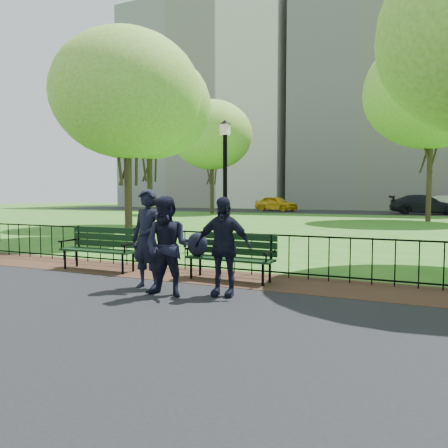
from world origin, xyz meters
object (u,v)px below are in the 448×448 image
at_px(tree_mid_w, 149,106).
at_px(tree_far_w, 212,135).
at_px(tree_far_e, 432,91).
at_px(person_left, 148,239).
at_px(tree_near_w, 127,95).
at_px(park_bench_main, 215,248).
at_px(sedan_dark, 425,204).
at_px(person_mid, 167,247).
at_px(lamppost, 225,180).
at_px(park_bench_left_a, 101,244).
at_px(taxi, 276,204).
at_px(person_right, 223,246).

bearing_deg(tree_mid_w, tree_far_w, 103.30).
distance_m(tree_far_e, person_left, 24.86).
bearing_deg(tree_near_w, park_bench_main, -42.16).
bearing_deg(sedan_dark, person_mid, 165.55).
bearing_deg(person_left, tree_far_e, 81.77).
height_order(tree_far_e, tree_far_w, tree_far_e).
distance_m(tree_mid_w, tree_far_e, 17.16).
bearing_deg(sedan_dark, park_bench_main, 165.37).
relative_size(lamppost, tree_mid_w, 0.44).
bearing_deg(park_bench_left_a, tree_far_e, 72.79).
xyz_separation_m(lamppost, tree_far_e, (5.89, 17.70, 5.79)).
relative_size(lamppost, tree_far_w, 0.41).
bearing_deg(taxi, person_mid, -147.54).
bearing_deg(tree_far_w, person_mid, -65.47).
height_order(park_bench_main, tree_far_w, tree_far_w).
distance_m(person_mid, sedan_dark, 34.04).
height_order(park_bench_left_a, sedan_dark, sedan_dark).
xyz_separation_m(park_bench_left_a, sedan_dark, (6.79, 32.22, 0.22)).
xyz_separation_m(tree_mid_w, tree_far_w, (-3.42, 14.47, 0.44)).
height_order(park_bench_main, person_mid, person_mid).
relative_size(park_bench_main, person_mid, 1.08).
distance_m(tree_near_w, tree_far_w, 21.12).
bearing_deg(tree_near_w, tree_far_e, 56.94).
relative_size(park_bench_left_a, tree_far_e, 0.16).
xyz_separation_m(tree_mid_w, person_left, (8.53, -12.75, -5.34)).
xyz_separation_m(tree_near_w, tree_far_e, (10.57, 16.25, 2.53)).
height_order(lamppost, person_right, lamppost).
height_order(park_bench_main, tree_mid_w, tree_mid_w).
xyz_separation_m(lamppost, sedan_dark, (5.75, 27.76, -1.33)).
bearing_deg(tree_far_e, person_right, -98.33).
distance_m(tree_mid_w, sedan_dark, 25.14).
distance_m(tree_near_w, tree_far_e, 19.55).
bearing_deg(taxi, tree_mid_w, -162.32).
distance_m(person_right, taxi, 35.88).
xyz_separation_m(tree_far_w, sedan_dark, (16.69, 6.18, -5.87)).
bearing_deg(tree_far_e, tree_far_w, 167.00).
height_order(tree_near_w, person_right, tree_near_w).
bearing_deg(park_bench_left_a, lamppost, 76.99).
bearing_deg(tree_near_w, person_right, -44.54).
bearing_deg(taxi, person_left, -148.40).
bearing_deg(tree_mid_w, person_left, -56.23).
xyz_separation_m(park_bench_left_a, person_mid, (2.70, -1.58, 0.25)).
height_order(tree_near_w, tree_far_w, tree_far_w).
xyz_separation_m(tree_far_e, person_mid, (-4.23, -23.72, -7.10)).
bearing_deg(person_left, tree_far_w, 117.27).
xyz_separation_m(tree_mid_w, taxi, (0.04, 21.76, -5.50)).
distance_m(tree_near_w, sedan_dark, 28.68).
distance_m(lamppost, person_right, 6.26).
distance_m(tree_near_w, person_mid, 10.82).
distance_m(tree_far_e, tree_far_w, 17.31).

